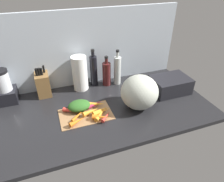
{
  "coord_description": "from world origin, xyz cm",
  "views": [
    {
      "loc": [
        -23.46,
        -108.47,
        86.28
      ],
      "look_at": [
        14.61,
        -1.41,
        12.74
      ],
      "focal_mm": 31.48,
      "sensor_mm": 36.0,
      "label": 1
    }
  ],
  "objects_px": {
    "carrot_2": "(70,111)",
    "carrot_5": "(106,116)",
    "bottle_1": "(107,74)",
    "cutting_board": "(86,114)",
    "carrot_3": "(77,121)",
    "blender_appliance": "(5,89)",
    "paper_towel_roll": "(80,73)",
    "carrot_6": "(88,105)",
    "dish_rack": "(170,85)",
    "carrot_10": "(79,114)",
    "knife_block": "(43,84)",
    "carrot_0": "(100,110)",
    "bottle_2": "(117,70)",
    "carrot_9": "(101,117)",
    "carrot_7": "(102,111)",
    "carrot_8": "(100,114)",
    "bottle_0": "(94,70)",
    "carrot_11": "(95,104)",
    "carrot_4": "(91,111)",
    "carrot_1": "(96,104)",
    "winter_squash": "(139,92)"
  },
  "relations": [
    {
      "from": "carrot_11",
      "to": "winter_squash",
      "type": "bearing_deg",
      "value": -18.98
    },
    {
      "from": "carrot_6",
      "to": "carrot_9",
      "type": "relative_size",
      "value": 1.4
    },
    {
      "from": "cutting_board",
      "to": "knife_block",
      "type": "relative_size",
      "value": 1.51
    },
    {
      "from": "carrot_8",
      "to": "blender_appliance",
      "type": "bearing_deg",
      "value": 146.01
    },
    {
      "from": "carrot_9",
      "to": "bottle_2",
      "type": "height_order",
      "value": "bottle_2"
    },
    {
      "from": "carrot_2",
      "to": "paper_towel_roll",
      "type": "distance_m",
      "value": 0.35
    },
    {
      "from": "winter_squash",
      "to": "carrot_7",
      "type": "bearing_deg",
      "value": 178.88
    },
    {
      "from": "carrot_0",
      "to": "carrot_9",
      "type": "bearing_deg",
      "value": -104.49
    },
    {
      "from": "paper_towel_roll",
      "to": "carrot_2",
      "type": "bearing_deg",
      "value": -115.06
    },
    {
      "from": "blender_appliance",
      "to": "paper_towel_roll",
      "type": "xyz_separation_m",
      "value": [
        0.55,
        -0.0,
        0.03
      ]
    },
    {
      "from": "carrot_6",
      "to": "carrot_11",
      "type": "distance_m",
      "value": 0.05
    },
    {
      "from": "carrot_10",
      "to": "bottle_1",
      "type": "xyz_separation_m",
      "value": [
        0.3,
        0.34,
        0.09
      ]
    },
    {
      "from": "carrot_10",
      "to": "knife_block",
      "type": "distance_m",
      "value": 0.42
    },
    {
      "from": "carrot_9",
      "to": "carrot_3",
      "type": "bearing_deg",
      "value": 175.44
    },
    {
      "from": "carrot_3",
      "to": "carrot_10",
      "type": "distance_m",
      "value": 0.08
    },
    {
      "from": "bottle_1",
      "to": "cutting_board",
      "type": "bearing_deg",
      "value": -127.91
    },
    {
      "from": "carrot_3",
      "to": "knife_block",
      "type": "relative_size",
      "value": 0.47
    },
    {
      "from": "carrot_2",
      "to": "carrot_5",
      "type": "bearing_deg",
      "value": -32.26
    },
    {
      "from": "carrot_1",
      "to": "carrot_6",
      "type": "height_order",
      "value": "carrot_1"
    },
    {
      "from": "carrot_9",
      "to": "carrot_10",
      "type": "height_order",
      "value": "carrot_9"
    },
    {
      "from": "carrot_4",
      "to": "paper_towel_roll",
      "type": "distance_m",
      "value": 0.37
    },
    {
      "from": "carrot_1",
      "to": "knife_block",
      "type": "height_order",
      "value": "knife_block"
    },
    {
      "from": "carrot_5",
      "to": "blender_appliance",
      "type": "height_order",
      "value": "blender_appliance"
    },
    {
      "from": "winter_squash",
      "to": "blender_appliance",
      "type": "bearing_deg",
      "value": 156.78
    },
    {
      "from": "cutting_board",
      "to": "carrot_0",
      "type": "bearing_deg",
      "value": -11.26
    },
    {
      "from": "carrot_9",
      "to": "knife_block",
      "type": "relative_size",
      "value": 0.48
    },
    {
      "from": "carrot_3",
      "to": "bottle_0",
      "type": "distance_m",
      "value": 0.51
    },
    {
      "from": "carrot_5",
      "to": "carrot_3",
      "type": "bearing_deg",
      "value": 176.88
    },
    {
      "from": "carrot_7",
      "to": "carrot_9",
      "type": "distance_m",
      "value": 0.06
    },
    {
      "from": "carrot_8",
      "to": "carrot_10",
      "type": "distance_m",
      "value": 0.14
    },
    {
      "from": "carrot_8",
      "to": "bottle_2",
      "type": "xyz_separation_m",
      "value": [
        0.26,
        0.38,
        0.1
      ]
    },
    {
      "from": "blender_appliance",
      "to": "winter_squash",
      "type": "bearing_deg",
      "value": -23.22
    },
    {
      "from": "carrot_10",
      "to": "dish_rack",
      "type": "xyz_separation_m",
      "value": [
        0.74,
        0.06,
        0.04
      ]
    },
    {
      "from": "carrot_8",
      "to": "blender_appliance",
      "type": "xyz_separation_m",
      "value": [
        -0.6,
        0.4,
        0.09
      ]
    },
    {
      "from": "bottle_1",
      "to": "carrot_3",
      "type": "bearing_deg",
      "value": -129.03
    },
    {
      "from": "blender_appliance",
      "to": "paper_towel_roll",
      "type": "relative_size",
      "value": 0.92
    },
    {
      "from": "carrot_1",
      "to": "bottle_0",
      "type": "xyz_separation_m",
      "value": [
        0.07,
        0.31,
        0.11
      ]
    },
    {
      "from": "bottle_0",
      "to": "dish_rack",
      "type": "height_order",
      "value": "bottle_0"
    },
    {
      "from": "carrot_7",
      "to": "knife_block",
      "type": "relative_size",
      "value": 0.57
    },
    {
      "from": "cutting_board",
      "to": "carrot_6",
      "type": "xyz_separation_m",
      "value": [
        0.03,
        0.08,
        0.02
      ]
    },
    {
      "from": "carrot_7",
      "to": "carrot_11",
      "type": "xyz_separation_m",
      "value": [
        -0.02,
        0.1,
        0.0
      ]
    },
    {
      "from": "carrot_6",
      "to": "dish_rack",
      "type": "relative_size",
      "value": 0.54
    },
    {
      "from": "carrot_11",
      "to": "carrot_5",
      "type": "bearing_deg",
      "value": -77.01
    },
    {
      "from": "carrot_10",
      "to": "paper_towel_roll",
      "type": "distance_m",
      "value": 0.38
    },
    {
      "from": "bottle_0",
      "to": "carrot_4",
      "type": "bearing_deg",
      "value": -108.65
    },
    {
      "from": "carrot_1",
      "to": "carrot_5",
      "type": "height_order",
      "value": "carrot_1"
    },
    {
      "from": "carrot_7",
      "to": "bottle_0",
      "type": "bearing_deg",
      "value": 82.28
    },
    {
      "from": "carrot_9",
      "to": "carrot_6",
      "type": "bearing_deg",
      "value": 106.93
    },
    {
      "from": "carrot_0",
      "to": "bottle_2",
      "type": "distance_m",
      "value": 0.44
    },
    {
      "from": "blender_appliance",
      "to": "bottle_1",
      "type": "xyz_separation_m",
      "value": [
        0.77,
        -0.01,
        -0.01
      ]
    }
  ]
}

